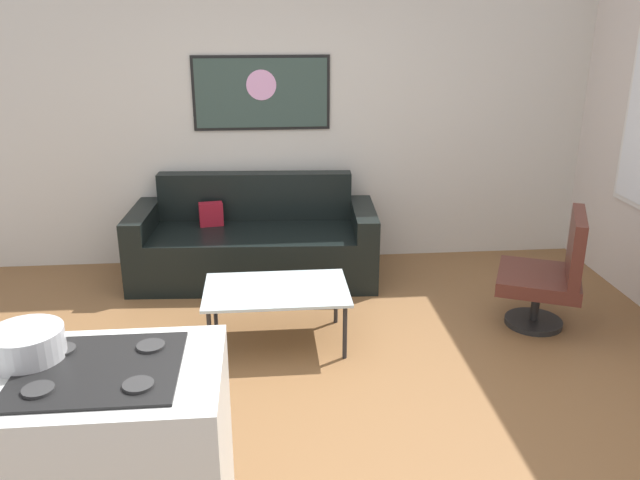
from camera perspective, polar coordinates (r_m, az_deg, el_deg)
ground at (r=3.95m, az=0.21°, el=-14.39°), size 6.40×6.40×0.04m
back_wall at (r=5.75m, az=-2.09°, el=11.71°), size 6.40×0.05×2.80m
couch at (r=5.56m, az=-5.81°, el=-0.43°), size 2.09×0.94×0.85m
coffee_table at (r=4.42m, az=-3.88°, el=-4.65°), size 0.98×0.62×0.41m
armchair at (r=4.90m, az=19.65°, el=-2.80°), size 0.76×0.77×0.87m
kitchen_counter at (r=2.89m, az=-23.04°, el=-18.71°), size 1.41×0.66×0.95m
mixing_bowl at (r=2.71m, az=-24.42°, el=-8.45°), size 0.28×0.28×0.13m
wall_painting at (r=5.68m, az=-5.18°, el=12.78°), size 1.17×0.03×0.63m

